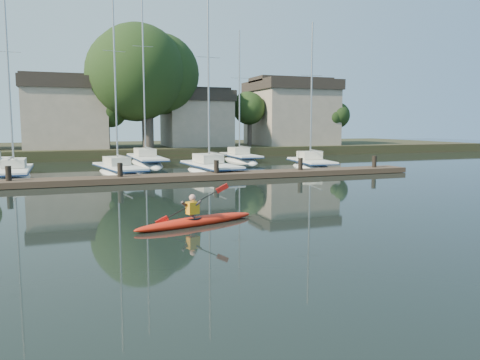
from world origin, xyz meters
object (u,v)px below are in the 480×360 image
object	(u,v)px
sailboat_4	(311,170)
sailboat_7	(240,163)
sailboat_1	(14,180)
dock	(170,178)
sailboat_3	(210,176)
kayak	(196,219)
sailboat_6	(146,166)
sailboat_2	(119,176)

from	to	relation	value
sailboat_4	sailboat_7	world-z (taller)	sailboat_7
sailboat_7	sailboat_1	bearing A→B (deg)	-155.46
dock	sailboat_3	distance (m)	5.33
kayak	dock	world-z (taller)	kayak
sailboat_3	sailboat_6	xyz separation A→B (m)	(-3.12, 9.53, 0.01)
sailboat_2	sailboat_1	bearing A→B (deg)	169.77
kayak	sailboat_3	size ratio (longest dim) A/B	0.33
sailboat_1	sailboat_3	world-z (taller)	sailboat_3
kayak	sailboat_7	xyz separation A→B (m)	(11.27, 26.34, -0.39)
sailboat_6	sailboat_2	bearing A→B (deg)	-112.40
sailboat_3	sailboat_6	world-z (taller)	sailboat_6
sailboat_1	sailboat_7	bearing A→B (deg)	22.42
sailboat_6	kayak	bearing A→B (deg)	-96.04
sailboat_4	sailboat_6	world-z (taller)	sailboat_6
sailboat_2	kayak	bearing A→B (deg)	-97.56
sailboat_2	sailboat_4	world-z (taller)	sailboat_2
sailboat_2	sailboat_7	bearing A→B (deg)	23.83
dock	sailboat_6	distance (m)	13.35
sailboat_7	sailboat_3	bearing A→B (deg)	-120.00
sailboat_2	sailboat_7	xyz separation A→B (m)	(12.10, 8.16, -0.02)
sailboat_1	sailboat_7	xyz separation A→B (m)	(18.80, 8.16, -0.01)
sailboat_4	sailboat_3	bearing A→B (deg)	-165.07
sailboat_2	sailboat_4	xyz separation A→B (m)	(14.96, -0.58, -0.03)
sailboat_3	sailboat_4	world-z (taller)	sailboat_3
sailboat_6	sailboat_1	bearing A→B (deg)	-141.78
kayak	sailboat_4	xyz separation A→B (m)	(14.13, 17.60, -0.39)
sailboat_2	sailboat_6	distance (m)	8.65
kayak	sailboat_4	distance (m)	22.57
sailboat_4	sailboat_7	size ratio (longest dim) A/B	0.94
sailboat_6	sailboat_4	bearing A→B (deg)	-37.15
dock	sailboat_1	xyz separation A→B (m)	(-9.28, 5.28, -0.39)
sailboat_6	sailboat_7	world-z (taller)	sailboat_6
sailboat_7	kayak	bearing A→B (deg)	-112.06
dock	sailboat_7	world-z (taller)	sailboat_7
kayak	sailboat_1	size ratio (longest dim) A/B	0.34
sailboat_7	sailboat_4	bearing A→B (deg)	-70.79
dock	sailboat_1	bearing A→B (deg)	150.33
sailboat_1	sailboat_4	bearing A→B (deg)	-2.58
sailboat_3	sailboat_4	size ratio (longest dim) A/B	1.11
sailboat_4	sailboat_6	bearing A→B (deg)	152.82
dock	sailboat_7	size ratio (longest dim) A/B	2.51
sailboat_4	sailboat_2	bearing A→B (deg)	-173.20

